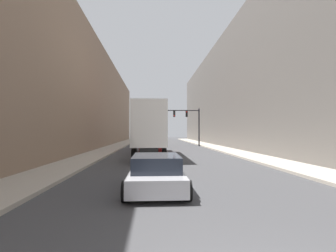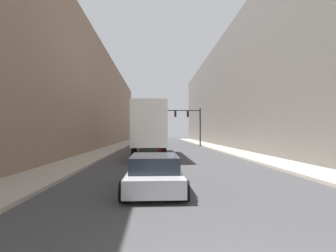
# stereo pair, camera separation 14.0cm
# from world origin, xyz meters

# --- Properties ---
(sidewalk_right) EXTENTS (2.58, 80.00, 0.15)m
(sidewalk_right) POSITION_xyz_m (6.70, 30.00, 0.07)
(sidewalk_right) COLOR #B2A899
(sidewalk_right) RESTS_ON ground
(sidewalk_left) EXTENTS (2.58, 80.00, 0.15)m
(sidewalk_left) POSITION_xyz_m (-6.70, 30.00, 0.07)
(sidewalk_left) COLOR #B2A899
(sidewalk_left) RESTS_ON ground
(building_right) EXTENTS (6.00, 80.00, 15.62)m
(building_right) POSITION_xyz_m (10.98, 30.00, 7.81)
(building_right) COLOR #66605B
(building_right) RESTS_ON ground
(building_left) EXTENTS (6.00, 80.00, 13.18)m
(building_left) POSITION_xyz_m (-10.98, 30.00, 6.59)
(building_left) COLOR #846B56
(building_left) RESTS_ON ground
(semi_truck) EXTENTS (2.40, 13.38, 4.24)m
(semi_truck) POSITION_xyz_m (-1.82, 20.55, 2.38)
(semi_truck) COLOR silver
(semi_truck) RESTS_ON ground
(sedan_car) EXTENTS (2.13, 4.56, 1.29)m
(sedan_car) POSITION_xyz_m (-1.45, 7.14, 0.62)
(sedan_car) COLOR #B7B7BC
(sedan_car) RESTS_ON ground
(traffic_signal_gantry) EXTENTS (7.45, 0.35, 5.54)m
(traffic_signal_gantry) POSITION_xyz_m (3.09, 35.76, 4.03)
(traffic_signal_gantry) COLOR black
(traffic_signal_gantry) RESTS_ON ground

